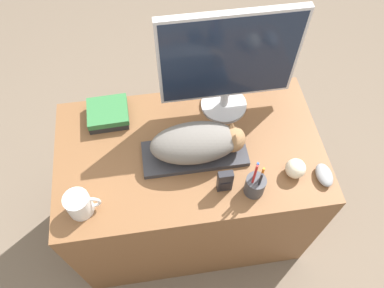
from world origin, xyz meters
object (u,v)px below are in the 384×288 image
object	(u,v)px
computer_mouse	(324,175)
book_stack	(108,115)
phone	(225,181)
cat	(200,142)
keyboard	(195,154)
monitor	(229,62)
baseball	(296,168)
coffee_mug	(80,204)
pen_cup	(255,185)

from	to	relation	value
computer_mouse	book_stack	bearing A→B (deg)	153.51
computer_mouse	phone	distance (m)	0.40
cat	book_stack	size ratio (longest dim) A/B	2.14
keyboard	monitor	bearing A→B (deg)	54.46
monitor	baseball	xyz separation A→B (m)	(0.21, -0.38, -0.24)
computer_mouse	phone	world-z (taller)	phone
cat	coffee_mug	xyz separation A→B (m)	(-0.47, -0.17, -0.05)
pen_cup	computer_mouse	bearing A→B (deg)	3.30
computer_mouse	phone	xyz separation A→B (m)	(-0.40, 0.01, 0.04)
coffee_mug	baseball	distance (m)	0.83
cat	pen_cup	xyz separation A→B (m)	(0.18, -0.19, -0.05)
cat	coffee_mug	distance (m)	0.51
cat	book_stack	bearing A→B (deg)	146.54
pen_cup	coffee_mug	bearing A→B (deg)	178.49
computer_mouse	coffee_mug	size ratio (longest dim) A/B	0.80
computer_mouse	pen_cup	world-z (taller)	pen_cup
cat	monitor	size ratio (longest dim) A/B	0.69
keyboard	phone	distance (m)	0.19
coffee_mug	cat	bearing A→B (deg)	20.25
cat	phone	xyz separation A→B (m)	(0.07, -0.16, -0.04)
keyboard	coffee_mug	size ratio (longest dim) A/B	3.31
monitor	pen_cup	xyz separation A→B (m)	(0.03, -0.43, -0.23)
baseball	book_stack	distance (m)	0.81
phone	coffee_mug	bearing A→B (deg)	-178.90
computer_mouse	baseball	size ratio (longest dim) A/B	1.29
cat	coffee_mug	world-z (taller)	cat
baseball	phone	size ratio (longest dim) A/B	0.68
pen_cup	cat	bearing A→B (deg)	133.60
coffee_mug	baseball	xyz separation A→B (m)	(0.83, 0.03, -0.01)
cat	pen_cup	distance (m)	0.27
coffee_mug	pen_cup	world-z (taller)	pen_cup
cat	book_stack	distance (m)	0.44
monitor	book_stack	bearing A→B (deg)	179.47
keyboard	coffee_mug	world-z (taller)	coffee_mug
pen_cup	book_stack	xyz separation A→B (m)	(-0.54, 0.43, -0.02)
monitor	phone	size ratio (longest dim) A/B	4.69
computer_mouse	pen_cup	distance (m)	0.29
keyboard	baseball	xyz separation A→B (m)	(0.38, -0.14, 0.03)
cat	coffee_mug	size ratio (longest dim) A/B	2.95
computer_mouse	pen_cup	xyz separation A→B (m)	(-0.29, -0.02, 0.03)
monitor	baseball	bearing A→B (deg)	-60.78
book_stack	baseball	bearing A→B (deg)	-27.82
book_stack	pen_cup	bearing A→B (deg)	-38.36
keyboard	computer_mouse	world-z (taller)	computer_mouse
pen_cup	book_stack	bearing A→B (deg)	141.64
keyboard	coffee_mug	xyz separation A→B (m)	(-0.45, -0.17, 0.04)
cat	monitor	distance (m)	0.33
monitor	pen_cup	distance (m)	0.48
pen_cup	phone	size ratio (longest dim) A/B	1.78
pen_cup	book_stack	distance (m)	0.69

